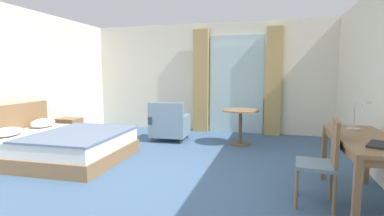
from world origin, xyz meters
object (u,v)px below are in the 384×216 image
(nightstand, at_px, (69,129))
(writing_desk, at_px, (365,145))
(desk_chair, at_px, (324,158))
(armchair_by_window, at_px, (169,125))
(desk_lamp, at_px, (362,109))
(round_cafe_table, at_px, (240,118))
(bed, at_px, (59,145))

(nightstand, xyz_separation_m, writing_desk, (5.24, -1.85, 0.43))
(nightstand, height_order, desk_chair, desk_chair)
(writing_desk, height_order, armchair_by_window, armchair_by_window)
(desk_lamp, height_order, round_cafe_table, desk_lamp)
(nightstand, bearing_deg, round_cafe_table, 8.81)
(writing_desk, relative_size, desk_lamp, 3.74)
(desk_chair, xyz_separation_m, armchair_by_window, (-2.68, 2.46, -0.20))
(writing_desk, relative_size, desk_chair, 1.64)
(armchair_by_window, bearing_deg, desk_chair, -42.58)
(armchair_by_window, height_order, round_cafe_table, armchair_by_window)
(nightstand, xyz_separation_m, armchair_by_window, (2.14, 0.50, 0.10))
(bed, relative_size, nightstand, 4.49)
(desk_chair, bearing_deg, nightstand, 157.82)
(desk_chair, bearing_deg, armchair_by_window, 137.42)
(bed, height_order, armchair_by_window, bed)
(round_cafe_table, bearing_deg, nightstand, -171.19)
(writing_desk, bearing_deg, desk_chair, -164.62)
(desk_lamp, distance_m, armchair_by_window, 3.76)
(bed, xyz_separation_m, writing_desk, (4.38, -0.53, 0.42))
(desk_lamp, relative_size, round_cafe_table, 0.57)
(bed, relative_size, round_cafe_table, 2.85)
(writing_desk, xyz_separation_m, round_cafe_table, (-1.59, 2.42, -0.14))
(desk_lamp, height_order, armchair_by_window, desk_lamp)
(nightstand, xyz_separation_m, desk_chair, (4.82, -1.97, 0.30))
(armchair_by_window, bearing_deg, round_cafe_table, 2.64)
(nightstand, bearing_deg, armchair_by_window, 13.04)
(nightstand, relative_size, writing_desk, 0.30)
(nightstand, xyz_separation_m, round_cafe_table, (3.65, 0.57, 0.30))
(bed, height_order, nightstand, bed)
(desk_chair, xyz_separation_m, desk_lamp, (0.47, 0.53, 0.48))
(round_cafe_table, bearing_deg, desk_chair, -65.20)
(writing_desk, xyz_separation_m, desk_lamp, (0.06, 0.42, 0.35))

